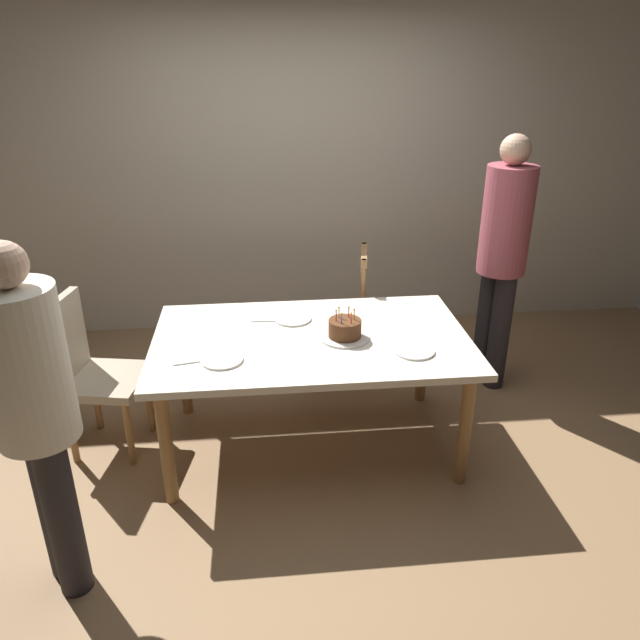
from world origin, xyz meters
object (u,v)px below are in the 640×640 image
Objects in this scene: plate_near_celebrant at (222,360)px; birthday_cake at (345,330)px; plate_near_guest at (414,351)px; person_celebrant at (35,408)px; dining_table at (311,348)px; person_guest at (503,250)px; chair_spindle_back at (338,316)px; chair_upholstered at (89,367)px; plate_far_side at (293,319)px.

birthday_cake is at bearing 16.72° from plate_near_celebrant.
birthday_cake is 0.40m from plate_near_guest.
person_celebrant is (-0.69, -0.67, 0.18)m from plate_near_celebrant.
plate_near_celebrant is at bearing -163.28° from birthday_cake.
birthday_cake is at bearing 149.76° from plate_near_guest.
plate_near_celebrant is at bearing -153.62° from dining_table.
person_guest reaches higher than dining_table.
dining_table is 0.91m from chair_spindle_back.
plate_near_guest is 1.85m from chair_upholstered.
person_guest is (1.14, 0.66, 0.22)m from birthday_cake.
dining_table is at bearing 167.92° from birthday_cake.
person_guest is at bearing 25.21° from dining_table.
plate_near_celebrant is at bearing -24.66° from chair_upholstered.
person_guest is at bearing 47.46° from plate_near_guest.
person_celebrant is (-1.09, -1.16, 0.18)m from plate_far_side.
person_celebrant reaches higher than chair_spindle_back.
person_guest is (1.33, 0.62, 0.34)m from dining_table.
plate_near_celebrant is at bearing 44.14° from person_celebrant.
chair_spindle_back is (-0.26, 1.09, -0.27)m from plate_near_guest.
plate_near_guest is 1.16m from chair_spindle_back.
chair_upholstered reaches higher than plate_near_celebrant.
chair_upholstered is at bearing -154.60° from chair_spindle_back.
chair_upholstered is (-1.81, 0.36, -0.20)m from plate_near_guest.
plate_far_side is at bearing 50.48° from plate_near_celebrant.
chair_spindle_back is at bearing 167.86° from person_guest.
chair_spindle_back is 0.55× the size of person_guest.
person_celebrant is at bearing -133.36° from plate_far_side.
chair_spindle_back reaches higher than dining_table.
dining_table is at bearing 155.56° from plate_near_guest.
birthday_cake is at bearing -95.36° from chair_spindle_back.
chair_spindle_back is at bearing 72.49° from dining_table.
birthday_cake is 1.63m from person_celebrant.
person_celebrant is (-1.18, -0.91, 0.26)m from dining_table.
chair_spindle_back is (0.08, 0.89, -0.31)m from birthday_cake.
chair_upholstered is (-1.19, -0.12, -0.20)m from plate_far_side.
birthday_cake is 0.16× the size of person_guest.
plate_near_celebrant is 1.00× the size of plate_far_side.
birthday_cake is 1.49m from chair_upholstered.
person_celebrant reaches higher than birthday_cake.
plate_near_celebrant is 0.13× the size of person_guest.
birthday_cake reaches higher than dining_table.
dining_table is at bearing -5.35° from chair_upholstered.
chair_spindle_back is 1.00× the size of chair_upholstered.
birthday_cake is 0.29× the size of chair_spindle_back.
birthday_cake is 1.27× the size of plate_near_guest.
chair_upholstered is at bearing 155.34° from plate_near_celebrant.
birthday_cake is 0.40m from plate_far_side.
chair_spindle_back is at bearing 50.63° from person_celebrant.
plate_near_guest is at bearing -37.93° from plate_far_side.
chair_upholstered is (-1.27, 0.12, -0.12)m from dining_table.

